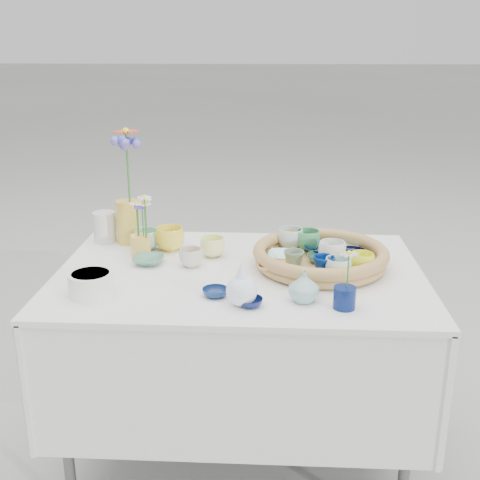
{
  "coord_description": "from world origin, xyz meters",
  "views": [
    {
      "loc": [
        0.1,
        -1.94,
        1.52
      ],
      "look_at": [
        0.0,
        0.02,
        0.87
      ],
      "focal_mm": 45.0,
      "sensor_mm": 36.0,
      "label": 1
    }
  ],
  "objects_px": {
    "display_table": "(240,455)",
    "wicker_tray": "(320,257)",
    "tall_vase_yellow": "(128,222)",
    "bud_vase_seafoam": "(304,286)"
  },
  "relations": [
    {
      "from": "display_table",
      "to": "wicker_tray",
      "type": "relative_size",
      "value": 2.66
    },
    {
      "from": "bud_vase_seafoam",
      "to": "tall_vase_yellow",
      "type": "relative_size",
      "value": 0.58
    },
    {
      "from": "bud_vase_seafoam",
      "to": "display_table",
      "type": "bearing_deg",
      "value": 130.09
    },
    {
      "from": "tall_vase_yellow",
      "to": "wicker_tray",
      "type": "bearing_deg",
      "value": -17.37
    },
    {
      "from": "tall_vase_yellow",
      "to": "display_table",
      "type": "bearing_deg",
      "value": -31.74
    },
    {
      "from": "wicker_tray",
      "to": "tall_vase_yellow",
      "type": "distance_m",
      "value": 0.77
    },
    {
      "from": "display_table",
      "to": "bud_vase_seafoam",
      "type": "height_order",
      "value": "bud_vase_seafoam"
    },
    {
      "from": "display_table",
      "to": "wicker_tray",
      "type": "bearing_deg",
      "value": 10.12
    },
    {
      "from": "wicker_tray",
      "to": "bud_vase_seafoam",
      "type": "bearing_deg",
      "value": -103.59
    },
    {
      "from": "display_table",
      "to": "tall_vase_yellow",
      "type": "height_order",
      "value": "tall_vase_yellow"
    }
  ]
}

